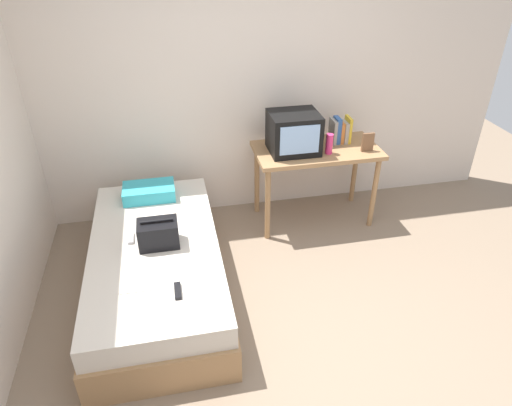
{
  "coord_description": "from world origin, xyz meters",
  "views": [
    {
      "loc": [
        -0.78,
        -2.13,
        2.57
      ],
      "look_at": [
        -0.11,
        1.08,
        0.54
      ],
      "focal_mm": 32.03,
      "sensor_mm": 36.0,
      "label": 1
    }
  ],
  "objects_px": {
    "bed": "(157,268)",
    "water_bottle": "(329,144)",
    "remote_dark": "(178,291)",
    "pillow": "(149,192)",
    "desk": "(316,158)",
    "picture_frame": "(368,142)",
    "magazine": "(136,278)",
    "handbag": "(158,234)",
    "remote_silver": "(131,238)",
    "tv": "(294,133)",
    "book_row": "(340,131)"
  },
  "relations": [
    {
      "from": "picture_frame",
      "to": "handbag",
      "type": "bearing_deg",
      "value": -161.42
    },
    {
      "from": "handbag",
      "to": "remote_silver",
      "type": "bearing_deg",
      "value": 152.09
    },
    {
      "from": "desk",
      "to": "water_bottle",
      "type": "relative_size",
      "value": 6.24
    },
    {
      "from": "pillow",
      "to": "remote_dark",
      "type": "height_order",
      "value": "pillow"
    },
    {
      "from": "book_row",
      "to": "picture_frame",
      "type": "distance_m",
      "value": 0.3
    },
    {
      "from": "bed",
      "to": "pillow",
      "type": "bearing_deg",
      "value": 91.81
    },
    {
      "from": "picture_frame",
      "to": "handbag",
      "type": "relative_size",
      "value": 0.58
    },
    {
      "from": "pillow",
      "to": "handbag",
      "type": "distance_m",
      "value": 0.73
    },
    {
      "from": "bed",
      "to": "handbag",
      "type": "xyz_separation_m",
      "value": [
        0.05,
        -0.02,
        0.34
      ]
    },
    {
      "from": "book_row",
      "to": "magazine",
      "type": "bearing_deg",
      "value": -146.8
    },
    {
      "from": "bed",
      "to": "remote_dark",
      "type": "relative_size",
      "value": 12.82
    },
    {
      "from": "tv",
      "to": "magazine",
      "type": "bearing_deg",
      "value": -141.19
    },
    {
      "from": "desk",
      "to": "remote_dark",
      "type": "xyz_separation_m",
      "value": [
        -1.39,
        -1.35,
        -0.19
      ]
    },
    {
      "from": "picture_frame",
      "to": "magazine",
      "type": "bearing_deg",
      "value": -154.23
    },
    {
      "from": "water_bottle",
      "to": "pillow",
      "type": "height_order",
      "value": "water_bottle"
    },
    {
      "from": "tv",
      "to": "remote_silver",
      "type": "distance_m",
      "value": 1.69
    },
    {
      "from": "pillow",
      "to": "magazine",
      "type": "height_order",
      "value": "pillow"
    },
    {
      "from": "remote_dark",
      "to": "tv",
      "type": "bearing_deg",
      "value": 49.31
    },
    {
      "from": "desk",
      "to": "magazine",
      "type": "height_order",
      "value": "desk"
    },
    {
      "from": "desk",
      "to": "pillow",
      "type": "relative_size",
      "value": 2.58
    },
    {
      "from": "water_bottle",
      "to": "magazine",
      "type": "xyz_separation_m",
      "value": [
        -1.73,
        -1.03,
        -0.39
      ]
    },
    {
      "from": "bed",
      "to": "water_bottle",
      "type": "distance_m",
      "value": 1.85
    },
    {
      "from": "desk",
      "to": "book_row",
      "type": "relative_size",
      "value": 4.7
    },
    {
      "from": "water_bottle",
      "to": "remote_dark",
      "type": "height_order",
      "value": "water_bottle"
    },
    {
      "from": "pillow",
      "to": "handbag",
      "type": "height_order",
      "value": "handbag"
    },
    {
      "from": "tv",
      "to": "remote_dark",
      "type": "distance_m",
      "value": 1.84
    },
    {
      "from": "water_bottle",
      "to": "tv",
      "type": "bearing_deg",
      "value": 159.0
    },
    {
      "from": "handbag",
      "to": "tv",
      "type": "bearing_deg",
      "value": 31.95
    },
    {
      "from": "water_bottle",
      "to": "handbag",
      "type": "height_order",
      "value": "water_bottle"
    },
    {
      "from": "picture_frame",
      "to": "handbag",
      "type": "xyz_separation_m",
      "value": [
        -1.92,
        -0.65,
        -0.29
      ]
    },
    {
      "from": "picture_frame",
      "to": "desk",
      "type": "bearing_deg",
      "value": 161.31
    },
    {
      "from": "desk",
      "to": "remote_silver",
      "type": "bearing_deg",
      "value": -158.39
    },
    {
      "from": "desk",
      "to": "picture_frame",
      "type": "xyz_separation_m",
      "value": [
        0.43,
        -0.15,
        0.19
      ]
    },
    {
      "from": "handbag",
      "to": "remote_dark",
      "type": "bearing_deg",
      "value": -79.52
    },
    {
      "from": "book_row",
      "to": "remote_silver",
      "type": "distance_m",
      "value": 2.15
    },
    {
      "from": "tv",
      "to": "picture_frame",
      "type": "distance_m",
      "value": 0.68
    },
    {
      "from": "desk",
      "to": "handbag",
      "type": "relative_size",
      "value": 3.87
    },
    {
      "from": "magazine",
      "to": "picture_frame",
      "type": "bearing_deg",
      "value": 25.77
    },
    {
      "from": "magazine",
      "to": "pillow",
      "type": "bearing_deg",
      "value": 84.63
    },
    {
      "from": "bed",
      "to": "water_bottle",
      "type": "bearing_deg",
      "value": 22.09
    },
    {
      "from": "pillow",
      "to": "handbag",
      "type": "relative_size",
      "value": 1.5
    },
    {
      "from": "handbag",
      "to": "remote_dark",
      "type": "xyz_separation_m",
      "value": [
        0.1,
        -0.56,
        -0.09
      ]
    },
    {
      "from": "bed",
      "to": "tv",
      "type": "distance_m",
      "value": 1.68
    },
    {
      "from": "desk",
      "to": "book_row",
      "type": "xyz_separation_m",
      "value": [
        0.25,
        0.1,
        0.21
      ]
    },
    {
      "from": "tv",
      "to": "desk",
      "type": "bearing_deg",
      "value": 1.53
    },
    {
      "from": "remote_dark",
      "to": "pillow",
      "type": "bearing_deg",
      "value": 97.57
    },
    {
      "from": "book_row",
      "to": "pillow",
      "type": "bearing_deg",
      "value": -174.85
    },
    {
      "from": "pillow",
      "to": "handbag",
      "type": "xyz_separation_m",
      "value": [
        0.07,
        -0.73,
        0.04
      ]
    },
    {
      "from": "water_bottle",
      "to": "remote_silver",
      "type": "distance_m",
      "value": 1.9
    },
    {
      "from": "book_row",
      "to": "tv",
      "type": "bearing_deg",
      "value": -167.97
    }
  ]
}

